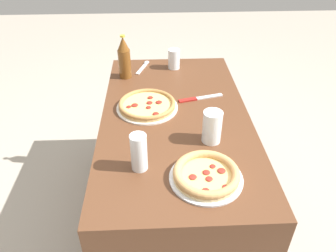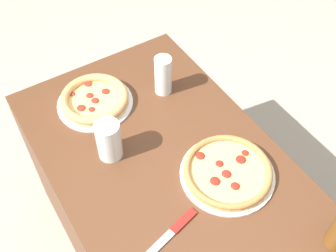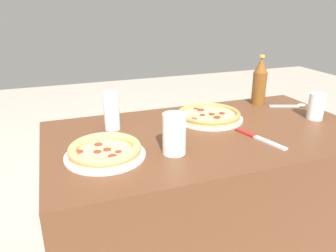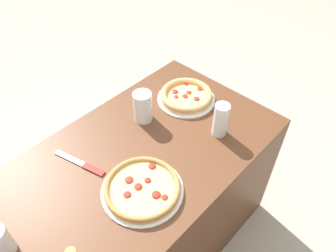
# 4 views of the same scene
# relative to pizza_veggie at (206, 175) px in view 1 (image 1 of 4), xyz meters

# --- Properties ---
(ground_plane) EXTENTS (8.00, 8.00, 0.00)m
(ground_plane) POSITION_rel_pizza_veggie_xyz_m (0.43, 0.08, -0.72)
(ground_plane) COLOR #A89E8E
(table) EXTENTS (1.28, 0.70, 0.70)m
(table) POSITION_rel_pizza_veggie_xyz_m (0.43, 0.08, -0.37)
(table) COLOR #56331E
(table) RESTS_ON ground_plane
(pizza_veggie) EXTENTS (0.27, 0.27, 0.05)m
(pizza_veggie) POSITION_rel_pizza_veggie_xyz_m (0.00, 0.00, 0.00)
(pizza_veggie) COLOR silver
(pizza_veggie) RESTS_ON table
(pizza_pepperoni) EXTENTS (0.30, 0.30, 0.04)m
(pizza_pepperoni) POSITION_rel_pizza_veggie_xyz_m (0.50, 0.22, -0.00)
(pizza_pepperoni) COLOR silver
(pizza_pepperoni) RESTS_ON table
(glass_mango_juice) EXTENTS (0.07, 0.07, 0.12)m
(glass_mango_juice) POSITION_rel_pizza_veggie_xyz_m (0.94, 0.06, 0.03)
(glass_mango_juice) COLOR white
(glass_mango_juice) RESTS_ON table
(glass_water) EXTENTS (0.06, 0.06, 0.15)m
(glass_water) POSITION_rel_pizza_veggie_xyz_m (0.07, 0.25, 0.05)
(glass_water) COLOR white
(glass_water) RESTS_ON table
(glass_orange_juice) EXTENTS (0.08, 0.08, 0.14)m
(glass_orange_juice) POSITION_rel_pizza_veggie_xyz_m (0.23, -0.05, 0.04)
(glass_orange_juice) COLOR white
(glass_orange_juice) RESTS_ON table
(beer_bottle) EXTENTS (0.07, 0.07, 0.25)m
(beer_bottle) POSITION_rel_pizza_veggie_xyz_m (0.84, 0.34, 0.09)
(beer_bottle) COLOR brown
(beer_bottle) RESTS_ON table
(knife) EXTENTS (0.08, 0.23, 0.01)m
(knife) POSITION_rel_pizza_veggie_xyz_m (0.57, -0.04, -0.02)
(knife) COLOR maroon
(knife) RESTS_ON table
(spoon) EXTENTS (0.18, 0.08, 0.01)m
(spoon) POSITION_rel_pizza_veggie_xyz_m (0.98, 0.24, -0.02)
(spoon) COLOR silver
(spoon) RESTS_ON table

